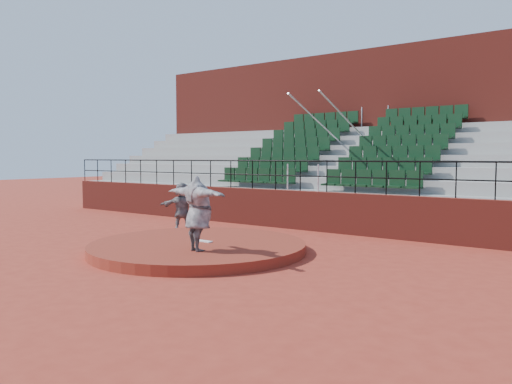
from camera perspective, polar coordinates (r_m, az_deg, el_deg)
ground at (r=12.95m, az=-6.62°, el=-6.82°), size 90.00×90.00×0.00m
pitchers_mound at (r=12.93m, az=-6.63°, el=-6.27°), size 5.50×5.50×0.25m
pitching_rubber at (r=13.01m, az=-6.18°, el=-5.58°), size 0.60×0.15×0.03m
boundary_wall at (r=16.82m, az=5.06°, el=-2.07°), size 24.00×0.30×1.30m
wall_railing at (r=16.73m, az=5.09°, el=2.63°), size 24.04×0.05×1.03m
seating_deck at (r=19.95m, az=10.53°, el=1.11°), size 24.00×5.97×4.63m
press_box_facade at (r=23.58m, az=14.82°, el=6.60°), size 24.00×3.00×7.10m
pitcher at (r=11.61m, az=-6.64°, el=-2.46°), size 2.22×1.03×1.75m
fielder at (r=16.62m, az=-8.44°, el=-1.65°), size 1.45×1.31×1.60m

